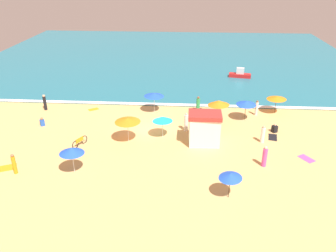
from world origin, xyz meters
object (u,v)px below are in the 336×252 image
object	(u,v)px
beach_umbrella_8	(277,98)
parked_bicycle	(80,142)
lifeguard_cabana	(204,128)
beachgoer_6	(257,108)
beach_umbrella_1	(72,151)
beachgoer_7	(275,129)
beach_umbrella_2	(128,120)
beachgoer_8	(42,122)
beach_umbrella_5	(246,103)
small_boat_0	(240,74)
beachgoer_2	(14,164)
beach_umbrella_4	(154,95)
beachgoer_3	(265,157)
beachgoer_5	(45,102)
beach_umbrella_6	(230,176)
beachgoer_1	(198,104)
beachgoer_0	(186,122)
beachgoer_4	(263,135)
beach_umbrella_0	(162,119)
beach_umbrella_3	(219,103)

from	to	relation	value
beach_umbrella_8	parked_bicycle	bearing A→B (deg)	-155.54
lifeguard_cabana	beachgoer_6	bearing A→B (deg)	49.43
beach_umbrella_1	beachgoer_7	world-z (taller)	beach_umbrella_1
beach_umbrella_2	beachgoer_8	bearing A→B (deg)	163.69
beach_umbrella_5	small_boat_0	distance (m)	14.01
beach_umbrella_8	beachgoer_2	bearing A→B (deg)	-149.52
beach_umbrella_4	beachgoer_2	distance (m)	15.42
beach_umbrella_4	beachgoer_2	world-z (taller)	beach_umbrella_4
beachgoer_3	beachgoer_5	world-z (taller)	beachgoer_3
beachgoer_7	beach_umbrella_6	bearing A→B (deg)	-117.03
beachgoer_7	beachgoer_2	bearing A→B (deg)	-158.28
parked_bicycle	beach_umbrella_2	bearing A→B (deg)	15.04
beachgoer_1	beachgoer_3	size ratio (longest dim) A/B	0.95
beach_umbrella_6	beachgoer_2	world-z (taller)	beach_umbrella_6
beachgoer_0	beachgoer_7	xyz separation A→B (m)	(8.24, 0.26, -0.49)
beach_umbrella_5	beachgoer_2	bearing A→B (deg)	-149.35
beach_umbrella_1	beach_umbrella_5	distance (m)	17.57
beach_umbrella_4	beachgoer_1	xyz separation A→B (m)	(4.61, 0.44, -1.13)
lifeguard_cabana	beach_umbrella_2	bearing A→B (deg)	-179.71
parked_bicycle	beachgoer_3	size ratio (longest dim) A/B	0.95
beachgoer_0	beachgoer_1	world-z (taller)	beachgoer_0
lifeguard_cabana	beachgoer_4	bearing A→B (deg)	6.03
beach_umbrella_0	beachgoer_3	distance (m)	9.39
beach_umbrella_6	beachgoer_5	world-z (taller)	beach_umbrella_6
beach_umbrella_5	beachgoer_8	bearing A→B (deg)	-172.17
beach_umbrella_4	beachgoer_8	distance (m)	11.37
beachgoer_3	small_boat_0	bearing A→B (deg)	87.69
beach_umbrella_0	beachgoer_3	bearing A→B (deg)	-28.12
beach_umbrella_2	beachgoer_1	size ratio (longest dim) A/B	1.84
beachgoer_3	beachgoer_8	size ratio (longest dim) A/B	2.05
beach_umbrella_1	beachgoer_8	distance (m)	9.68
lifeguard_cabana	beachgoer_3	bearing A→B (deg)	-36.58
beach_umbrella_6	beachgoer_8	world-z (taller)	beach_umbrella_6
beach_umbrella_2	parked_bicycle	xyz separation A→B (m)	(-4.05, -1.09, -1.67)
lifeguard_cabana	beachgoer_7	distance (m)	7.24
beachgoer_6	small_boat_0	bearing A→B (deg)	90.56
beachgoer_2	beachgoer_5	distance (m)	12.34
beachgoer_0	parked_bicycle	bearing A→B (deg)	-158.81
beach_umbrella_2	beachgoer_6	size ratio (longest dim) A/B	1.89
beach_umbrella_3	beachgoer_2	size ratio (longest dim) A/B	1.79
beachgoer_2	beachgoer_5	size ratio (longest dim) A/B	0.95
beachgoer_2	beach_umbrella_6	bearing A→B (deg)	-6.68
beachgoer_4	beachgoer_2	bearing A→B (deg)	-162.25
beach_umbrella_2	beach_umbrella_8	distance (m)	15.99
beach_umbrella_5	beachgoer_2	world-z (taller)	beach_umbrella_5
beach_umbrella_2	beachgoer_6	world-z (taller)	beach_umbrella_2
beach_umbrella_3	beach_umbrella_6	xyz separation A→B (m)	(-0.01, -11.95, -0.37)
beach_umbrella_8	beachgoer_7	distance (m)	4.85
beach_umbrella_6	beachgoer_0	size ratio (longest dim) A/B	1.17
beach_umbrella_3	beach_umbrella_8	bearing A→B (deg)	24.04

